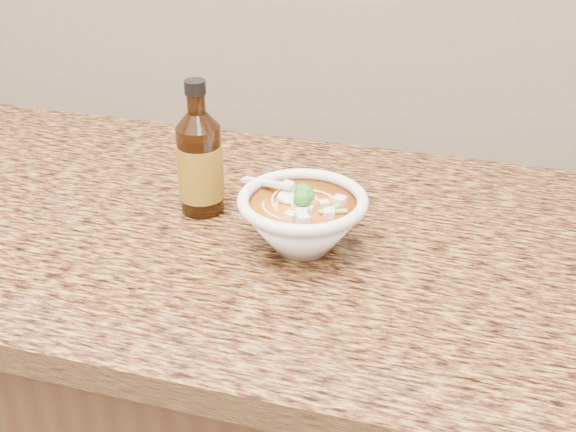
# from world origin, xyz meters

# --- Properties ---
(counter_slab) EXTENTS (4.00, 0.68, 0.04)m
(counter_slab) POSITION_xyz_m (0.00, 1.68, 0.88)
(counter_slab) COLOR olive
(counter_slab) RESTS_ON cabinet
(soup_bowl) EXTENTS (0.19, 0.17, 0.10)m
(soup_bowl) POSITION_xyz_m (0.18, 1.63, 0.94)
(soup_bowl) COLOR white
(soup_bowl) RESTS_ON counter_slab
(hot_sauce_bottle) EXTENTS (0.07, 0.07, 0.20)m
(hot_sauce_bottle) POSITION_xyz_m (0.01, 1.69, 0.97)
(hot_sauce_bottle) COLOR black
(hot_sauce_bottle) RESTS_ON counter_slab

